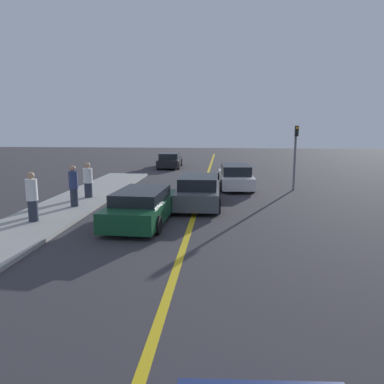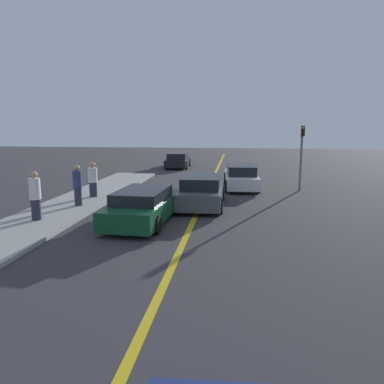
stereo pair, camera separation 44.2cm
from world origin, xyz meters
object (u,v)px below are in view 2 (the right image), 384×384
Objects in this scene: pedestrian_mid_group at (35,196)px; traffic_light at (302,151)px; car_ahead_center at (144,205)px; pedestrian_far_standing at (78,185)px; car_oncoming_far at (178,160)px; car_far_distant at (202,192)px; pedestrian_by_sign at (93,180)px; car_parked_left_lot at (241,177)px.

traffic_light reaches higher than pedestrian_mid_group.
pedestrian_mid_group is 13.32m from traffic_light.
pedestrian_far_standing reaches higher than car_ahead_center.
car_oncoming_far is at bearing 98.05° from car_ahead_center.
car_ahead_center is at bearing 9.46° from pedestrian_mid_group.
pedestrian_by_sign reaches higher than car_far_distant.
pedestrian_mid_group is at bearing -148.64° from car_far_distant.
car_oncoming_far is at bearing 83.61° from pedestrian_far_standing.
pedestrian_by_sign is at bearing -161.06° from traffic_light.
car_ahead_center is at bearing -123.00° from car_far_distant.
car_oncoming_far is at bearing 82.23° from pedestrian_by_sign.
pedestrian_far_standing is 2.00m from pedestrian_by_sign.
traffic_light is (3.15, -0.59, 1.53)m from car_parked_left_lot.
pedestrian_mid_group is at bearing -167.45° from car_ahead_center.
traffic_light is at bearing 28.62° from pedestrian_far_standing.
car_far_distant is at bearing 11.28° from pedestrian_far_standing.
pedestrian_mid_group is (-3.83, -0.64, 0.40)m from car_ahead_center.
traffic_light is at bearing 50.69° from car_ahead_center.
pedestrian_mid_group is 1.02× the size of pedestrian_far_standing.
pedestrian_by_sign is (-7.06, -4.09, 0.31)m from car_parked_left_lot.
car_far_distant is 5.35m from car_parked_left_lot.
pedestrian_by_sign is (-3.46, 3.89, 0.33)m from car_ahead_center.
car_oncoming_far is at bearing 82.98° from pedestrian_mid_group.
pedestrian_by_sign is at bearing 168.94° from car_far_distant.
car_parked_left_lot reaches higher than car_oncoming_far.
car_parked_left_lot is 2.87× the size of pedestrian_by_sign.
pedestrian_by_sign reaches higher than car_oncoming_far.
pedestrian_far_standing is (-6.94, -6.09, 0.36)m from car_parked_left_lot.
car_far_distant is at bearing -112.56° from car_parked_left_lot.
traffic_light is (10.57, 8.03, 1.16)m from pedestrian_mid_group.
pedestrian_mid_group reaches higher than car_ahead_center.
pedestrian_far_standing is at bearing -151.38° from traffic_light.
car_far_distant is 2.62× the size of pedestrian_by_sign.
pedestrian_mid_group is (-2.28, -18.49, 0.42)m from car_oncoming_far.
pedestrian_far_standing is (-1.79, -15.96, 0.40)m from car_oncoming_far.
pedestrian_by_sign is at bearing 85.31° from pedestrian_mid_group.
pedestrian_by_sign is at bearing -153.33° from car_parked_left_lot.
car_parked_left_lot is 8.16m from pedestrian_by_sign.
car_far_distant is (1.84, 2.92, 0.04)m from car_ahead_center.
pedestrian_far_standing reaches higher than car_far_distant.
pedestrian_mid_group is (-5.67, -3.56, 0.35)m from car_far_distant.
car_parked_left_lot is at bearing 49.24° from pedestrian_mid_group.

